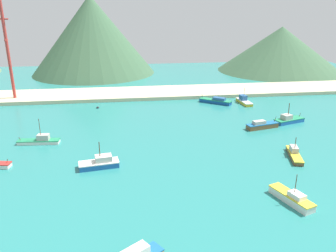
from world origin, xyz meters
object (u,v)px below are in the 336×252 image
(fishing_boat_0, at_px, (100,163))
(fishing_boat_2, at_px, (294,154))
(fishing_boat_1, at_px, (262,125))
(fishing_boat_11, at_px, (289,120))
(fishing_boat_8, at_px, (244,101))
(fishing_boat_10, at_px, (216,101))
(radio_tower, at_px, (8,52))
(fishing_boat_6, at_px, (292,198))
(fishing_boat_5, at_px, (40,140))
(buoy_0, at_px, (98,108))

(fishing_boat_0, bearing_deg, fishing_boat_2, -0.94)
(fishing_boat_1, xyz_separation_m, fishing_boat_11, (9.40, 3.56, -0.02))
(fishing_boat_8, relative_size, fishing_boat_10, 0.88)
(fishing_boat_1, xyz_separation_m, fishing_boat_8, (3.95, 24.90, 0.03))
(fishing_boat_1, distance_m, radio_tower, 85.14)
(fishing_boat_6, relative_size, radio_tower, 0.26)
(fishing_boat_0, distance_m, fishing_boat_11, 55.60)
(fishing_boat_5, height_order, fishing_boat_11, fishing_boat_5)
(buoy_0, xyz_separation_m, radio_tower, (-29.07, 12.95, 16.86))
(fishing_boat_10, distance_m, fishing_boat_11, 27.07)
(fishing_boat_0, distance_m, fishing_boat_8, 62.71)
(fishing_boat_10, xyz_separation_m, radio_tower, (-68.68, 12.39, 16.18))
(fishing_boat_0, bearing_deg, radio_tower, 119.76)
(fishing_boat_6, height_order, fishing_boat_10, fishing_boat_6)
(fishing_boat_5, height_order, radio_tower, radio_tower)
(fishing_boat_0, distance_m, fishing_boat_1, 45.56)
(fishing_boat_5, bearing_deg, fishing_boat_1, 3.01)
(fishing_boat_1, height_order, fishing_boat_6, fishing_boat_6)
(fishing_boat_10, bearing_deg, fishing_boat_5, -150.47)
(fishing_boat_0, xyz_separation_m, radio_tower, (-32.27, 56.42, 16.07))
(fishing_boat_1, relative_size, fishing_boat_10, 0.91)
(fishing_boat_8, bearing_deg, fishing_boat_2, -95.54)
(fishing_boat_8, relative_size, buoy_0, 10.75)
(fishing_boat_6, bearing_deg, radio_tower, 131.15)
(fishing_boat_0, xyz_separation_m, fishing_boat_1, (41.91, 17.86, -0.06))
(fishing_boat_1, height_order, radio_tower, radio_tower)
(fishing_boat_10, height_order, radio_tower, radio_tower)
(fishing_boat_2, xyz_separation_m, fishing_boat_8, (4.21, 43.45, 0.18))
(fishing_boat_2, relative_size, fishing_boat_8, 1.02)
(fishing_boat_0, height_order, radio_tower, radio_tower)
(fishing_boat_0, relative_size, fishing_boat_10, 0.81)
(fishing_boat_5, bearing_deg, radio_tower, 112.50)
(fishing_boat_6, xyz_separation_m, buoy_0, (-35.63, 61.09, -0.69))
(fishing_boat_0, xyz_separation_m, fishing_boat_2, (41.65, -0.68, -0.21))
(fishing_boat_0, height_order, fishing_boat_6, fishing_boat_0)
(fishing_boat_2, bearing_deg, buoy_0, 135.44)
(fishing_boat_0, bearing_deg, fishing_boat_1, 23.09)
(fishing_boat_5, bearing_deg, fishing_boat_8, 24.61)
(fishing_boat_0, height_order, buoy_0, fishing_boat_0)
(fishing_boat_2, bearing_deg, fishing_boat_6, -118.54)
(fishing_boat_6, relative_size, buoy_0, 10.28)
(fishing_boat_2, bearing_deg, fishing_boat_0, 179.06)
(fishing_boat_0, distance_m, fishing_boat_10, 57.14)
(fishing_boat_11, bearing_deg, fishing_boat_5, -174.36)
(fishing_boat_11, xyz_separation_m, buoy_0, (-54.51, 22.05, -0.70))
(fishing_boat_1, bearing_deg, fishing_boat_2, -90.82)
(fishing_boat_1, bearing_deg, fishing_boat_5, -176.99)
(fishing_boat_1, distance_m, fishing_boat_8, 25.21)
(fishing_boat_1, bearing_deg, fishing_boat_0, -156.91)
(fishing_boat_2, distance_m, radio_tower, 94.81)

